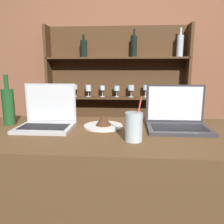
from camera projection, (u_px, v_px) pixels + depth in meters
The scene contains 8 objects.
bar_counter at pixel (127, 211), 1.26m from camera, with size 1.75×0.69×0.96m.
back_wall at pixel (129, 63), 2.51m from camera, with size 7.00×0.06×2.70m.
back_shelf at pixel (118, 101), 2.52m from camera, with size 1.58×0.18×1.75m.
laptop_near at pixel (48, 118), 1.24m from camera, with size 0.30×0.23×0.25m.
laptop_far at pixel (178, 119), 1.23m from camera, with size 0.34×0.25×0.24m.
cake_plate at pixel (104, 123), 1.26m from camera, with size 0.23×0.23×0.08m.
water_glass at pixel (135, 127), 1.01m from camera, with size 0.08×0.08×0.21m.
wine_bottle_green at pixel (9, 106), 1.30m from camera, with size 0.07×0.07×0.30m.
Camera 1 is at (-0.00, -0.78, 1.29)m, focal length 35.00 mm.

